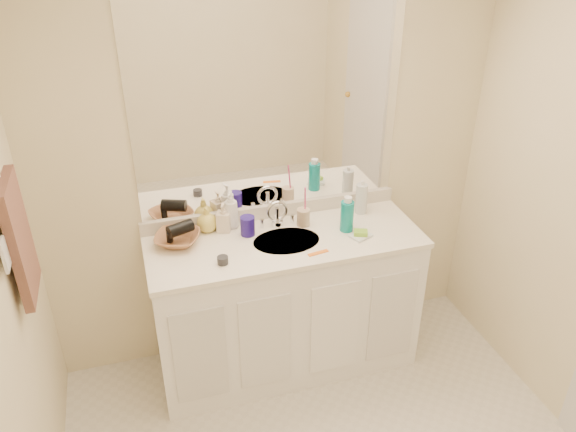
% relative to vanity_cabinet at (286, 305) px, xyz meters
% --- Properties ---
extents(wall_back, '(2.60, 0.02, 2.40)m').
position_rel_vanity_cabinet_xyz_m(wall_back, '(0.00, 0.28, 0.77)').
color(wall_back, beige).
rests_on(wall_back, floor).
extents(vanity_cabinet, '(1.50, 0.55, 0.85)m').
position_rel_vanity_cabinet_xyz_m(vanity_cabinet, '(0.00, 0.00, 0.00)').
color(vanity_cabinet, white).
rests_on(vanity_cabinet, floor).
extents(countertop, '(1.52, 0.57, 0.03)m').
position_rel_vanity_cabinet_xyz_m(countertop, '(0.00, 0.00, 0.44)').
color(countertop, white).
rests_on(countertop, vanity_cabinet).
extents(backsplash, '(1.52, 0.03, 0.08)m').
position_rel_vanity_cabinet_xyz_m(backsplash, '(0.00, 0.26, 0.50)').
color(backsplash, beige).
rests_on(backsplash, countertop).
extents(sink_basin, '(0.37, 0.37, 0.02)m').
position_rel_vanity_cabinet_xyz_m(sink_basin, '(0.00, -0.02, 0.44)').
color(sink_basin, beige).
rests_on(sink_basin, countertop).
extents(faucet, '(0.02, 0.02, 0.11)m').
position_rel_vanity_cabinet_xyz_m(faucet, '(0.00, 0.16, 0.51)').
color(faucet, silver).
rests_on(faucet, countertop).
extents(mirror, '(1.48, 0.01, 1.20)m').
position_rel_vanity_cabinet_xyz_m(mirror, '(0.00, 0.27, 1.14)').
color(mirror, white).
rests_on(mirror, wall_back).
extents(blue_mug, '(0.10, 0.10, 0.11)m').
position_rel_vanity_cabinet_xyz_m(blue_mug, '(-0.19, 0.11, 0.51)').
color(blue_mug, navy).
rests_on(blue_mug, countertop).
extents(tan_cup, '(0.07, 0.07, 0.10)m').
position_rel_vanity_cabinet_xyz_m(tan_cup, '(0.14, 0.12, 0.50)').
color(tan_cup, '#C7AB8C').
rests_on(tan_cup, countertop).
extents(toothbrush, '(0.02, 0.04, 0.19)m').
position_rel_vanity_cabinet_xyz_m(toothbrush, '(0.15, 0.12, 0.60)').
color(toothbrush, '#E43C82').
rests_on(toothbrush, tan_cup).
extents(mouthwash_bottle, '(0.09, 0.09, 0.18)m').
position_rel_vanity_cabinet_xyz_m(mouthwash_bottle, '(0.36, -0.01, 0.54)').
color(mouthwash_bottle, '#0B8688').
rests_on(mouthwash_bottle, countertop).
extents(clear_pump_bottle, '(0.07, 0.07, 0.18)m').
position_rel_vanity_cabinet_xyz_m(clear_pump_bottle, '(0.52, 0.16, 0.55)').
color(clear_pump_bottle, silver).
rests_on(clear_pump_bottle, countertop).
extents(soap_dish, '(0.14, 0.13, 0.01)m').
position_rel_vanity_cabinet_xyz_m(soap_dish, '(0.40, -0.10, 0.46)').
color(soap_dish, white).
rests_on(soap_dish, countertop).
extents(green_soap, '(0.09, 0.08, 0.03)m').
position_rel_vanity_cabinet_xyz_m(green_soap, '(0.40, -0.10, 0.48)').
color(green_soap, '#81C32F').
rests_on(green_soap, soap_dish).
extents(orange_comb, '(0.12, 0.04, 0.00)m').
position_rel_vanity_cabinet_xyz_m(orange_comb, '(0.12, -0.19, 0.46)').
color(orange_comb, orange).
rests_on(orange_comb, countertop).
extents(dark_jar, '(0.07, 0.07, 0.04)m').
position_rel_vanity_cabinet_xyz_m(dark_jar, '(-0.38, -0.14, 0.47)').
color(dark_jar, '#27272C').
rests_on(dark_jar, countertop).
extents(soap_bottle_white, '(0.11, 0.11, 0.22)m').
position_rel_vanity_cabinet_xyz_m(soap_bottle_white, '(-0.25, 0.22, 0.57)').
color(soap_bottle_white, white).
rests_on(soap_bottle_white, countertop).
extents(soap_bottle_cream, '(0.10, 0.10, 0.17)m').
position_rel_vanity_cabinet_xyz_m(soap_bottle_cream, '(-0.30, 0.19, 0.54)').
color(soap_bottle_cream, beige).
rests_on(soap_bottle_cream, countertop).
extents(soap_bottle_yellow, '(0.12, 0.12, 0.15)m').
position_rel_vanity_cabinet_xyz_m(soap_bottle_yellow, '(-0.39, 0.21, 0.53)').
color(soap_bottle_yellow, '#D8C554').
rests_on(soap_bottle_yellow, countertop).
extents(wicker_basket, '(0.31, 0.31, 0.06)m').
position_rel_vanity_cabinet_xyz_m(wicker_basket, '(-0.57, 0.13, 0.48)').
color(wicker_basket, '#955E3C').
rests_on(wicker_basket, countertop).
extents(hair_dryer, '(0.15, 0.11, 0.07)m').
position_rel_vanity_cabinet_xyz_m(hair_dryer, '(-0.55, 0.13, 0.54)').
color(hair_dryer, black).
rests_on(hair_dryer, wicker_basket).
extents(hand_towel, '(0.04, 0.32, 0.55)m').
position_rel_vanity_cabinet_xyz_m(hand_towel, '(-1.25, -0.25, 0.82)').
color(hand_towel, '#4C3029').
rests_on(hand_towel, towel_ring).
extents(switch_plate, '(0.01, 0.08, 0.13)m').
position_rel_vanity_cabinet_xyz_m(switch_plate, '(-1.27, -0.45, 0.88)').
color(switch_plate, white).
rests_on(switch_plate, wall_left).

